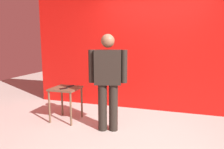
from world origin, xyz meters
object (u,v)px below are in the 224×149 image
Objects in this scene: side_table at (66,93)px; standing_person at (108,78)px; tv_remote at (70,86)px; cell_phone at (63,88)px.

standing_person is at bearing -11.99° from side_table.
side_table is at bearing -99.70° from tv_remote.
standing_person reaches higher than tv_remote.
standing_person reaches higher than side_table.
tv_remote is at bearing 113.27° from cell_phone.
cell_phone is at bearing -85.73° from tv_remote.
side_table is 4.42× the size of cell_phone.
tv_remote is (0.03, 0.20, 0.01)m from cell_phone.
cell_phone reaches higher than side_table.
tv_remote reaches higher than cell_phone.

